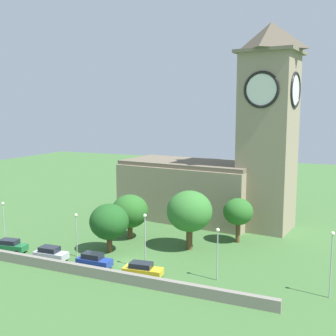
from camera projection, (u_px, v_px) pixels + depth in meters
ground_plane at (173, 232)px, 67.98m from camera, size 200.00×200.00×0.00m
church at (221, 165)px, 73.06m from camera, size 31.95×15.04×33.35m
quay_barrier at (105, 274)px, 49.19m from camera, size 40.43×0.70×1.27m
car_green at (10, 246)px, 58.51m from camera, size 4.73×2.57×1.83m
car_silver at (51, 254)px, 55.25m from camera, size 4.58×2.39×1.88m
car_blue at (94, 260)px, 52.74m from camera, size 4.54×2.12×1.90m
car_yellow at (142, 270)px, 49.89m from camera, size 4.90×2.52×1.76m
streetlamp_west_end at (4, 215)px, 62.38m from camera, size 0.44×0.44×6.18m
streetlamp_west_mid at (76, 227)px, 56.37m from camera, size 0.44×0.44×5.97m
streetlamp_central at (145, 232)px, 51.92m from camera, size 0.44×0.44×7.05m
streetlamp_east_mid at (218, 245)px, 48.44m from camera, size 0.44×0.44×6.27m
streetlamp_east_end at (332, 254)px, 43.80m from camera, size 0.44×0.44×7.24m
tree_riverside_west at (109, 222)px, 58.17m from camera, size 5.46×5.46×6.83m
tree_by_tower at (238, 212)px, 62.33m from camera, size 4.44×4.44×6.73m
tree_churchyard at (130, 211)px, 64.42m from camera, size 5.66×5.66×6.84m
tree_riverside_east at (190, 211)px, 59.22m from camera, size 6.45×6.45×8.45m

